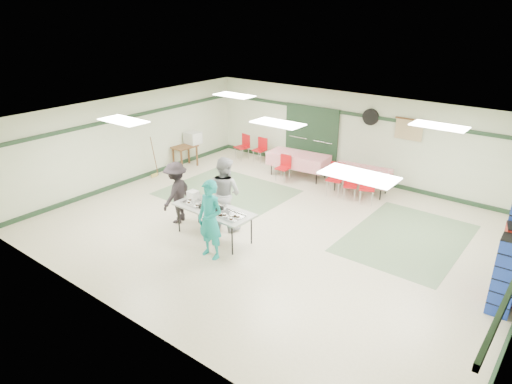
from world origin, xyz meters
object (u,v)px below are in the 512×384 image
Objects in this scene: dining_table_a at (361,174)px; printer_table at (185,149)px; chair_d at (284,165)px; chair_a at (351,182)px; volunteer_dark at (176,193)px; office_printer at (193,138)px; chair_c at (368,184)px; chair_loose_a at (261,147)px; serving_table at (214,210)px; volunteer_grey at (225,193)px; crate_stack_blue_b at (505,277)px; broom at (154,156)px; chair_loose_b at (244,144)px; crate_stack_red at (511,265)px; chair_b at (336,175)px; dining_table_b at (298,160)px; volunteer_teal at (210,220)px.

printer_table is (-5.76, -1.58, 0.06)m from dining_table_a.
chair_d is (-2.35, -0.57, -0.06)m from dining_table_a.
volunteer_dark is at bearing -148.27° from chair_a.
volunteer_dark reaches higher than office_printer.
chair_c is (0.52, 0.01, 0.06)m from chair_a.
chair_loose_a reaches higher than chair_d.
chair_c reaches higher than dining_table_a.
serving_table is at bearing -32.98° from printer_table.
volunteer_dark is 1.80× the size of chair_c.
volunteer_grey reaches higher than office_printer.
crate_stack_blue_b is at bearing 82.46° from volunteer_dark.
crate_stack_blue_b is 10.42m from broom.
crate_stack_red reaches higher than chair_loose_b.
volunteer_grey is 1.17× the size of crate_stack_red.
broom is at bearing -166.54° from chair_b.
office_printer reaches higher than printer_table.
chair_b reaches higher than printer_table.
chair_c is (2.12, 3.61, -0.37)m from volunteer_grey.
chair_d is at bearing 103.24° from serving_table.
volunteer_grey is at bearing -88.54° from dining_table_b.
chair_d is at bearing 158.57° from volunteer_dark.
volunteer_grey reaches higher than chair_c.
serving_table is 5.00m from dining_table_a.
broom reaches higher than chair_loose_a.
chair_a reaches higher than dining_table_a.
broom reaches higher than chair_loose_b.
printer_table is at bearing 97.97° from broom.
dining_table_a is 0.77m from chair_b.
volunteer_teal is at bearing -43.82° from chair_loose_b.
crate_stack_blue_b reaches higher than printer_table.
volunteer_grey is 5.41m from chair_loose_b.
volunteer_teal reaches higher than volunteer_dark.
chair_loose_b is (-2.50, 0.29, -0.01)m from dining_table_b.
chair_loose_a is (-3.55, 1.04, -0.06)m from chair_b.
volunteer_dark reaches higher than crate_stack_blue_b.
serving_table is 1.12× the size of volunteer_grey.
volunteer_dark reaches higher than printer_table.
crate_stack_red is at bearing -8.26° from chair_loose_b.
chair_d is 2.01m from chair_loose_a.
chair_loose_a is (-4.07, 0.48, -0.05)m from dining_table_a.
broom reaches higher than dining_table_a.
volunteer_teal is 2.26× the size of chair_a.
dining_table_a is at bearing 15.22° from office_printer.
volunteer_grey is at bearing -175.89° from crate_stack_blue_b.
volunteer_grey reaches higher than serving_table.
crate_stack_blue_b is at bearing 11.30° from serving_table.
volunteer_dark reaches higher than crate_stack_red.
chair_loose_b is 1.85m from office_printer.
printer_table is (-5.24, -1.02, 0.05)m from chair_b.
dining_table_a is at bearing 140.59° from crate_stack_blue_b.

